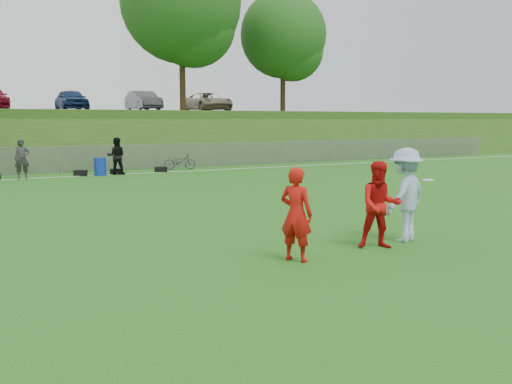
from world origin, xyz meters
TOP-DOWN VIEW (x-y plane):
  - ground at (0.00, 0.00)m, footprint 120.00×120.00m
  - sideline_far at (0.00, 18.00)m, footprint 60.00×0.10m
  - fence at (0.00, 20.00)m, footprint 58.00×0.06m
  - berm at (0.00, 31.00)m, footprint 120.00×18.00m
  - parking_lot at (0.00, 33.00)m, footprint 120.00×12.00m
  - tree_green_near at (8.16, 24.42)m, footprint 7.14×7.14m
  - tree_green_far at (16.16, 25.92)m, footprint 5.88×5.88m
  - car_row at (-1.17, 32.00)m, footprint 32.04×5.18m
  - spectator_row at (-2.78, 18.00)m, footprint 8.80×0.85m
  - gear_bags at (0.92, 18.10)m, footprint 7.92×0.55m
  - player_red_left at (0.42, 0.45)m, footprint 0.66×0.73m
  - player_red_center at (2.41, 0.50)m, footprint 1.04×0.97m
  - player_blue at (3.29, 0.75)m, footprint 1.42×1.10m
  - frisbee at (5.00, 1.78)m, footprint 0.26×0.26m
  - recycling_bin at (1.29, 17.88)m, footprint 0.54×0.54m
  - bicycle at (5.56, 19.00)m, footprint 1.66×0.92m

SIDE VIEW (x-z plane):
  - ground at x=0.00m, z-range 0.00..0.00m
  - sideline_far at x=0.00m, z-range 0.00..0.01m
  - gear_bags at x=0.92m, z-range 0.00..0.26m
  - recycling_bin at x=1.29m, z-range 0.00..0.81m
  - bicycle at x=5.56m, z-range 0.00..0.83m
  - fence at x=0.00m, z-range 0.00..1.30m
  - player_red_left at x=0.42m, z-range 0.00..1.68m
  - spectator_row at x=-2.78m, z-range 0.00..1.69m
  - player_red_center at x=2.41m, z-range 0.00..1.71m
  - player_blue at x=3.29m, z-range 0.00..1.93m
  - frisbee at x=5.00m, z-range 1.08..1.11m
  - berm at x=0.00m, z-range 0.00..3.00m
  - parking_lot at x=0.00m, z-range 3.00..3.10m
  - car_row at x=-1.17m, z-range 3.10..4.54m
  - tree_green_far at x=16.16m, z-range 3.87..12.06m
  - tree_green_near at x=8.16m, z-range 4.06..14.00m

